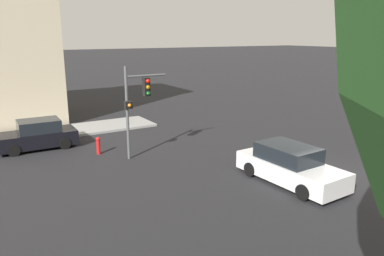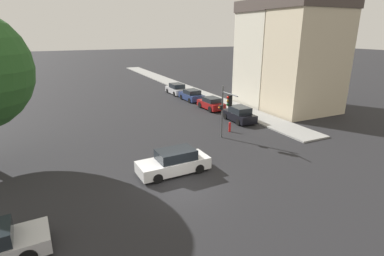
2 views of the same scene
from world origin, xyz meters
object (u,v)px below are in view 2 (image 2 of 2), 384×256
(parked_car_1, at_px, (211,104))
(parked_car_3, at_px, (177,89))
(traffic_signal, at_px, (225,105))
(crossing_car_0, at_px, (174,162))
(fire_hydrant, at_px, (230,127))
(parked_car_0, at_px, (239,114))
(parked_car_2, at_px, (192,95))

(parked_car_1, relative_size, parked_car_3, 0.88)
(traffic_signal, bearing_deg, parked_car_3, -102.70)
(crossing_car_0, bearing_deg, fire_hydrant, -146.71)
(parked_car_0, distance_m, parked_car_1, 5.66)
(parked_car_1, distance_m, fire_hydrant, 8.53)
(parked_car_3, bearing_deg, traffic_signal, 168.93)
(crossing_car_0, height_order, parked_car_0, crossing_car_0)
(traffic_signal, bearing_deg, fire_hydrant, -135.58)
(crossing_car_0, distance_m, parked_car_0, 13.34)
(crossing_car_0, height_order, parked_car_1, crossing_car_0)
(fire_hydrant, bearing_deg, traffic_signal, -134.25)
(traffic_signal, xyz_separation_m, crossing_car_0, (-6.34, -4.00, -2.29))
(parked_car_2, bearing_deg, parked_car_1, 177.83)
(parked_car_0, bearing_deg, parked_car_1, 2.52)
(traffic_signal, height_order, parked_car_0, traffic_signal)
(crossing_car_0, relative_size, fire_hydrant, 5.19)
(parked_car_0, height_order, parked_car_2, parked_car_0)
(traffic_signal, relative_size, parked_car_2, 1.12)
(parked_car_2, relative_size, fire_hydrant, 4.44)
(parked_car_0, relative_size, parked_car_1, 1.04)
(parked_car_3, xyz_separation_m, fire_hydrant, (-2.47, -18.45, -0.25))
(parked_car_3, bearing_deg, parked_car_0, -178.82)
(traffic_signal, bearing_deg, parked_car_2, -106.62)
(parked_car_2, distance_m, parked_car_3, 4.91)
(traffic_signal, bearing_deg, parked_car_1, -114.41)
(parked_car_1, bearing_deg, crossing_car_0, 140.57)
(parked_car_0, height_order, parked_car_3, parked_car_3)
(crossing_car_0, xyz_separation_m, fire_hydrant, (7.90, 5.60, -0.24))
(parked_car_1, bearing_deg, parked_car_0, 179.29)
(parked_car_3, distance_m, fire_hydrant, 18.62)
(traffic_signal, relative_size, parked_car_0, 1.12)
(fire_hydrant, bearing_deg, parked_car_3, 82.37)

